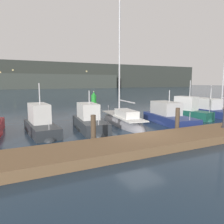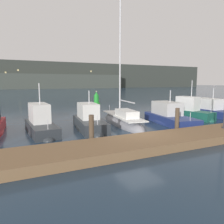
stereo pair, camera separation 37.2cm
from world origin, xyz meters
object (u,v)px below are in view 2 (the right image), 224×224
object	(u,v)px
motorboat_berth_4	(41,128)
channel_buoy	(96,99)
rowboat_adrift	(221,105)
sailboat_berth_6	(122,123)
motorboat_berth_7	(170,120)
motorboat_berth_9	(212,113)
motorboat_berth_5	(90,125)
motorboat_berth_8	(191,115)

from	to	relation	value
motorboat_berth_4	channel_buoy	world-z (taller)	motorboat_berth_4
rowboat_adrift	motorboat_berth_4	bearing A→B (deg)	-165.28
sailboat_berth_6	motorboat_berth_7	xyz separation A→B (m)	(3.85, -1.29, 0.15)
motorboat_berth_7	sailboat_berth_6	bearing A→B (deg)	161.46
motorboat_berth_7	motorboat_berth_9	size ratio (longest dim) A/B	1.03
motorboat_berth_5	motorboat_berth_7	xyz separation A→B (m)	(7.02, -0.52, -0.03)
motorboat_berth_9	motorboat_berth_7	bearing A→B (deg)	-168.99
sailboat_berth_6	channel_buoy	size ratio (longest dim) A/B	6.04
motorboat_berth_9	channel_buoy	bearing A→B (deg)	110.99
sailboat_berth_6	motorboat_berth_8	world-z (taller)	sailboat_berth_6
rowboat_adrift	motorboat_berth_9	bearing A→B (deg)	-145.59
motorboat_berth_5	motorboat_berth_9	bearing A→B (deg)	3.26
sailboat_berth_6	motorboat_berth_5	bearing A→B (deg)	-166.23
motorboat_berth_4	sailboat_berth_6	size ratio (longest dim) A/B	0.44
motorboat_berth_9	channel_buoy	size ratio (longest dim) A/B	3.13
channel_buoy	rowboat_adrift	size ratio (longest dim) A/B	0.70
motorboat_berth_5	motorboat_berth_8	bearing A→B (deg)	2.27
motorboat_berth_7	channel_buoy	xyz separation A→B (m)	(0.29, 17.92, 0.51)
motorboat_berth_4	channel_buoy	xyz separation A→B (m)	(10.70, 17.00, 0.44)
motorboat_berth_5	motorboat_berth_7	distance (m)	7.04
motorboat_berth_7	motorboat_berth_8	xyz separation A→B (m)	(3.30, 0.93, 0.11)
motorboat_berth_7	rowboat_adrift	distance (m)	18.23
motorboat_berth_4	motorboat_berth_7	size ratio (longest dim) A/B	0.83
motorboat_berth_5	rowboat_adrift	size ratio (longest dim) A/B	1.87
motorboat_berth_8	motorboat_berth_5	bearing A→B (deg)	-177.73
motorboat_berth_5	channel_buoy	distance (m)	18.88
sailboat_berth_6	motorboat_berth_8	xyz separation A→B (m)	(7.15, -0.37, 0.26)
motorboat_berth_8	channel_buoy	xyz separation A→B (m)	(-3.01, 16.99, 0.40)
motorboat_berth_7	motorboat_berth_8	size ratio (longest dim) A/B	1.37
motorboat_berth_5	sailboat_berth_6	distance (m)	3.27
motorboat_berth_9	channel_buoy	world-z (taller)	motorboat_berth_9
motorboat_berth_5	motorboat_berth_8	distance (m)	10.33
sailboat_berth_6	rowboat_adrift	size ratio (longest dim) A/B	4.21
motorboat_berth_7	motorboat_berth_8	bearing A→B (deg)	15.69
motorboat_berth_5	rowboat_adrift	xyz separation A→B (m)	(23.42, 7.44, -0.29)
sailboat_berth_6	motorboat_berth_7	bearing A→B (deg)	-18.54
channel_buoy	rowboat_adrift	world-z (taller)	channel_buoy
motorboat_berth_5	sailboat_berth_6	size ratio (longest dim) A/B	0.44
motorboat_berth_9	motorboat_berth_4	bearing A→B (deg)	-178.73
channel_buoy	motorboat_berth_5	bearing A→B (deg)	-112.80
motorboat_berth_8	channel_buoy	world-z (taller)	motorboat_berth_8
motorboat_berth_4	motorboat_berth_7	distance (m)	10.45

